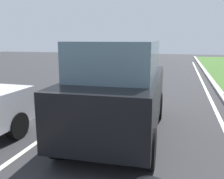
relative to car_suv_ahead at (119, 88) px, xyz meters
name	(u,v)px	position (x,y,z in m)	size (l,w,h in m)	color
ground_plane	(124,92)	(-1.00, 5.07, -1.17)	(60.00, 60.00, 0.00)	#2D2D30
lane_line_center	(109,91)	(-1.70, 5.07, -1.16)	(0.12, 32.00, 0.01)	silver
lane_line_right_edge	(209,96)	(2.60, 5.07, -1.16)	(0.12, 32.00, 0.01)	silver
curb_right	(222,96)	(3.10, 5.07, -1.11)	(0.24, 48.00, 0.12)	#9E9B93
car_suv_ahead	(119,88)	(0.00, 0.00, 0.00)	(2.10, 4.56, 2.28)	black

